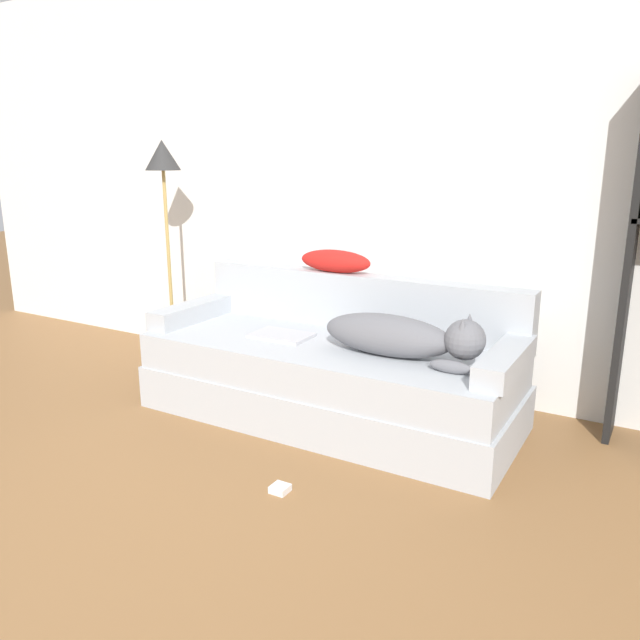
{
  "coord_description": "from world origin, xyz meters",
  "views": [
    {
      "loc": [
        1.84,
        -0.98,
        1.45
      ],
      "look_at": [
        0.21,
        1.82,
        0.6
      ],
      "focal_mm": 35.0,
      "sensor_mm": 36.0,
      "label": 1
    }
  ],
  "objects_px": {
    "floor_lamp": "(164,186)",
    "power_adapter": "(280,489)",
    "dog": "(403,336)",
    "laptop": "(282,335)",
    "couch": "(328,381)",
    "throw_pillow": "(335,261)"
  },
  "relations": [
    {
      "from": "laptop",
      "to": "throw_pillow",
      "type": "distance_m",
      "value": 0.57
    },
    {
      "from": "power_adapter",
      "to": "dog",
      "type": "bearing_deg",
      "value": 72.91
    },
    {
      "from": "couch",
      "to": "power_adapter",
      "type": "xyz_separation_m",
      "value": [
        0.22,
        -0.83,
        -0.21
      ]
    },
    {
      "from": "floor_lamp",
      "to": "power_adapter",
      "type": "distance_m",
      "value": 2.38
    },
    {
      "from": "floor_lamp",
      "to": "power_adapter",
      "type": "relative_size",
      "value": 20.09
    },
    {
      "from": "dog",
      "to": "laptop",
      "type": "distance_m",
      "value": 0.76
    },
    {
      "from": "dog",
      "to": "power_adapter",
      "type": "bearing_deg",
      "value": -107.09
    },
    {
      "from": "throw_pillow",
      "to": "floor_lamp",
      "type": "bearing_deg",
      "value": -178.29
    },
    {
      "from": "couch",
      "to": "dog",
      "type": "bearing_deg",
      "value": -6.18
    },
    {
      "from": "dog",
      "to": "floor_lamp",
      "type": "height_order",
      "value": "floor_lamp"
    },
    {
      "from": "dog",
      "to": "floor_lamp",
      "type": "relative_size",
      "value": 0.55
    },
    {
      "from": "throw_pillow",
      "to": "power_adapter",
      "type": "distance_m",
      "value": 1.49
    },
    {
      "from": "dog",
      "to": "floor_lamp",
      "type": "distance_m",
      "value": 2.08
    },
    {
      "from": "couch",
      "to": "laptop",
      "type": "distance_m",
      "value": 0.37
    },
    {
      "from": "throw_pillow",
      "to": "power_adapter",
      "type": "height_order",
      "value": "throw_pillow"
    },
    {
      "from": "dog",
      "to": "laptop",
      "type": "xyz_separation_m",
      "value": [
        -0.75,
        0.01,
        -0.11
      ]
    },
    {
      "from": "dog",
      "to": "power_adapter",
      "type": "relative_size",
      "value": 11.13
    },
    {
      "from": "power_adapter",
      "to": "throw_pillow",
      "type": "bearing_deg",
      "value": 107.56
    },
    {
      "from": "laptop",
      "to": "floor_lamp",
      "type": "distance_m",
      "value": 1.47
    },
    {
      "from": "couch",
      "to": "power_adapter",
      "type": "height_order",
      "value": "couch"
    },
    {
      "from": "dog",
      "to": "throw_pillow",
      "type": "height_order",
      "value": "throw_pillow"
    },
    {
      "from": "couch",
      "to": "dog",
      "type": "relative_size",
      "value": 2.43
    }
  ]
}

